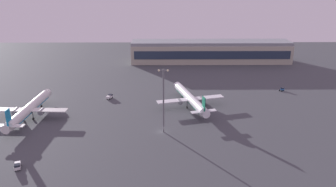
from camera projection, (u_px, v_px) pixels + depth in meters
The scene contains 8 objects.
ground_plane at pixel (162, 132), 145.25m from camera, with size 416.00×416.00×0.00m, color #424449.
terminal_building at pixel (211, 52), 261.89m from camera, with size 122.90×22.40×16.40m.
airplane_taxiway_distant at pixel (29, 109), 157.90m from camera, with size 36.54×46.96×12.05m.
airplane_mid_apron at pixel (190, 99), 171.99m from camera, with size 35.19×44.83×11.68m.
cargo_loader at pixel (110, 97), 184.26m from camera, with size 3.50×4.58×2.25m.
pushback_tug at pixel (282, 89), 196.94m from camera, with size 3.44×3.45×2.05m.
baggage_tractor at pixel (17, 166), 117.01m from camera, with size 3.27×4.56×2.25m.
apron_light_east at pixel (163, 97), 139.65m from camera, with size 4.80×0.90×28.29m.
Camera 1 is at (1.33, -131.52, 63.90)m, focal length 35.76 mm.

